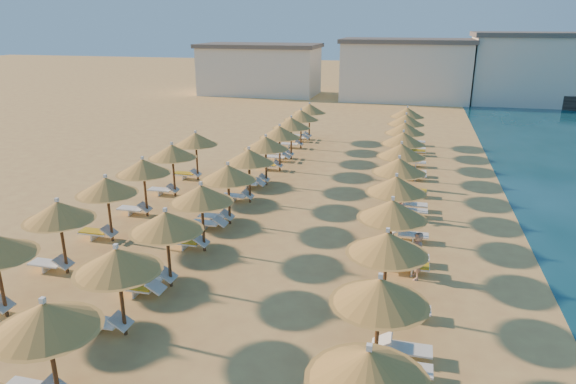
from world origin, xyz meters
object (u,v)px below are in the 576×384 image
(beachgoer_b, at_px, (399,205))
(beachgoer_a, at_px, (416,256))
(parasol_row_west, at_px, (239,165))
(parasol_row_east, at_px, (398,176))
(beachgoer_c, at_px, (396,172))

(beachgoer_b, relative_size, beachgoer_a, 0.81)
(parasol_row_west, relative_size, beachgoer_a, 20.03)
(parasol_row_east, height_order, beachgoer_a, parasol_row_east)
(parasol_row_east, bearing_deg, parasol_row_west, 180.00)
(parasol_row_west, relative_size, beachgoer_c, 19.80)
(parasol_row_west, distance_m, beachgoer_a, 10.29)
(beachgoer_b, bearing_deg, parasol_row_east, -16.05)
(beachgoer_b, distance_m, beachgoer_a, 6.18)
(parasol_row_west, height_order, beachgoer_c, parasol_row_west)
(parasol_row_east, bearing_deg, beachgoer_c, 92.32)
(parasol_row_west, bearing_deg, parasol_row_east, 0.00)
(beachgoer_c, bearing_deg, parasol_row_west, -119.94)
(beachgoer_c, distance_m, beachgoer_a, 11.38)
(parasol_row_west, distance_m, beachgoer_b, 8.13)
(parasol_row_west, relative_size, beachgoer_b, 24.73)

